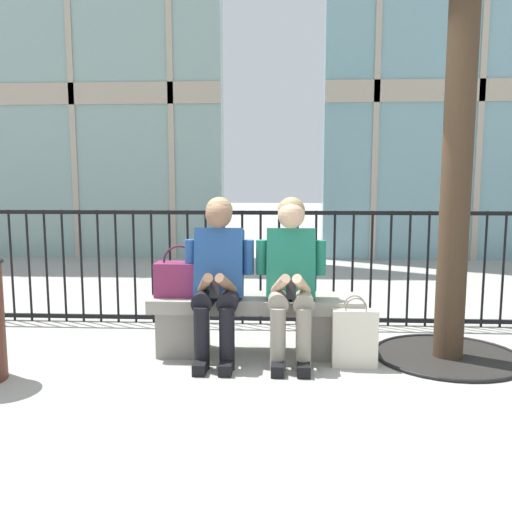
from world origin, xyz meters
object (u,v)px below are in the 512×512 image
Objects in this scene: seated_person_with_phone at (218,273)px; shopping_bag at (355,337)px; handbag_on_bench at (180,278)px; seated_person_companion at (291,274)px; stone_bench at (255,319)px.

seated_person_with_phone is 1.10m from shopping_bag.
seated_person_with_phone is 0.34m from handbag_on_bench.
seated_person_with_phone is 3.08× the size of handbag_on_bench.
seated_person_companion is (0.54, 0.00, 0.00)m from seated_person_with_phone.
shopping_bag reaches higher than stone_bench.
shopping_bag is at bearing -10.73° from handbag_on_bench.
stone_bench is 0.48m from seated_person_with_phone.
handbag_on_bench is (-0.31, 0.12, -0.06)m from seated_person_with_phone.
handbag_on_bench is at bearing 169.27° from shopping_bag.
handbag_on_bench is (-0.58, -0.01, 0.32)m from stone_bench.
handbag_on_bench is at bearing -179.01° from stone_bench.
shopping_bag is (0.73, -0.26, -0.06)m from stone_bench.
seated_person_with_phone is 0.54m from seated_person_companion.
stone_bench is 0.78m from shopping_bag.
seated_person_with_phone and seated_person_companion have the same top height.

